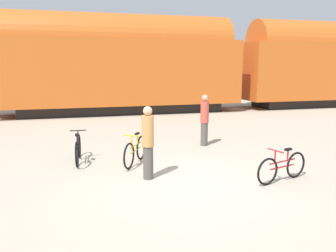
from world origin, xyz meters
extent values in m
plane|color=#B2A893|center=(0.00, 0.00, 0.00)|extent=(80.00, 80.00, 0.00)
cube|color=black|center=(0.00, 11.91, 0.28)|extent=(11.30, 2.23, 0.55)
cube|color=#CC5B1E|center=(0.00, 11.91, 2.35)|extent=(13.45, 2.97, 3.60)
cylinder|color=#CC5B1E|center=(0.00, 11.91, 4.15)|extent=(12.37, 2.82, 2.82)
cube|color=black|center=(14.46, 11.91, 0.28)|extent=(11.30, 2.23, 0.55)
cube|color=#CC5B1E|center=(14.46, 11.91, 2.35)|extent=(13.45, 2.97, 3.60)
cube|color=#4C4238|center=(0.00, 11.19, 0.01)|extent=(54.36, 0.07, 0.01)
cube|color=#4C4238|center=(0.00, 12.63, 0.01)|extent=(54.36, 0.07, 0.01)
torus|color=black|center=(-2.44, 2.84, 0.36)|extent=(0.09, 0.72, 0.71)
torus|color=black|center=(-2.49, 1.87, 0.36)|extent=(0.09, 0.72, 0.71)
cylinder|color=black|center=(-2.46, 2.35, 0.54)|extent=(0.08, 0.85, 0.04)
cylinder|color=black|center=(-2.46, 2.35, 0.39)|extent=(0.08, 0.77, 0.04)
cylinder|color=black|center=(-2.47, 2.19, 0.69)|extent=(0.04, 0.04, 0.30)
cube|color=black|center=(-2.47, 2.19, 0.84)|extent=(0.09, 0.20, 0.05)
cylinder|color=black|center=(-2.45, 2.62, 0.71)|extent=(0.04, 0.04, 0.33)
cylinder|color=black|center=(-2.45, 2.62, 0.87)|extent=(0.46, 0.06, 0.03)
torus|color=black|center=(-1.14, 1.35, 0.36)|extent=(0.40, 0.65, 0.72)
torus|color=black|center=(-0.66, 2.18, 0.36)|extent=(0.40, 0.65, 0.72)
cylinder|color=gold|center=(-0.90, 1.76, 0.54)|extent=(0.45, 0.75, 0.04)
cylinder|color=gold|center=(-0.90, 1.76, 0.39)|extent=(0.41, 0.68, 0.04)
cylinder|color=gold|center=(-0.82, 1.91, 0.69)|extent=(0.04, 0.04, 0.30)
cube|color=black|center=(-0.82, 1.91, 0.84)|extent=(0.17, 0.21, 0.05)
cylinder|color=gold|center=(-1.03, 1.54, 0.71)|extent=(0.04, 0.04, 0.33)
cylinder|color=gold|center=(-1.03, 1.54, 0.87)|extent=(0.42, 0.26, 0.03)
torus|color=black|center=(1.80, -0.65, 0.33)|extent=(0.64, 0.24, 0.66)
torus|color=black|center=(2.75, -0.36, 0.33)|extent=(0.64, 0.24, 0.66)
cylinder|color=#A31E23|center=(2.28, -0.50, 0.49)|extent=(0.85, 0.29, 0.04)
cylinder|color=#A31E23|center=(2.28, -0.50, 0.36)|extent=(0.77, 0.26, 0.04)
cylinder|color=#A31E23|center=(2.44, -0.45, 0.63)|extent=(0.04, 0.04, 0.27)
cube|color=black|center=(2.44, -0.45, 0.77)|extent=(0.21, 0.13, 0.05)
cylinder|color=#A31E23|center=(2.02, -0.58, 0.65)|extent=(0.04, 0.04, 0.30)
cylinder|color=#A31E23|center=(2.02, -0.58, 0.80)|extent=(0.16, 0.45, 0.03)
cylinder|color=#514C47|center=(1.73, 3.31, 0.40)|extent=(0.24, 0.24, 0.80)
cylinder|color=#CC4C3D|center=(1.73, 3.31, 1.18)|extent=(0.28, 0.28, 0.74)
sphere|color=tan|center=(1.73, 3.31, 1.66)|extent=(0.22, 0.22, 0.22)
cylinder|color=#514C47|center=(-0.78, 0.47, 0.41)|extent=(0.25, 0.25, 0.82)
cylinder|color=tan|center=(-0.78, 0.47, 1.19)|extent=(0.29, 0.29, 0.75)
sphere|color=tan|center=(-0.78, 0.47, 1.68)|extent=(0.22, 0.22, 0.22)
camera|label=1|loc=(-2.22, -7.08, 2.75)|focal=35.00mm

